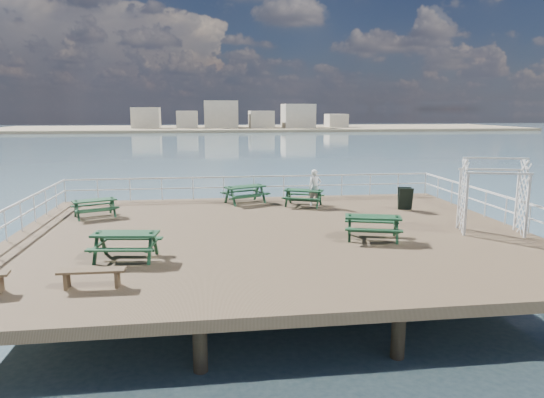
{
  "coord_description": "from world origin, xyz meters",
  "views": [
    {
      "loc": [
        -2.2,
        -16.47,
        4.29
      ],
      "look_at": [
        0.05,
        0.54,
        1.1
      ],
      "focal_mm": 32.0,
      "sensor_mm": 36.0,
      "label": 1
    }
  ],
  "objects_px": {
    "picnic_table_a": "(95,204)",
    "picnic_table_b": "(304,194)",
    "flat_bench_far": "(92,274)",
    "trellis_arbor": "(492,200)",
    "picnic_table_c": "(245,191)",
    "picnic_table_d": "(126,240)",
    "picnic_table_e": "(373,222)",
    "person": "(315,188)"
  },
  "relations": [
    {
      "from": "trellis_arbor",
      "to": "picnic_table_b",
      "type": "bearing_deg",
      "value": 151.66
    },
    {
      "from": "picnic_table_b",
      "to": "picnic_table_c",
      "type": "height_order",
      "value": "picnic_table_c"
    },
    {
      "from": "picnic_table_a",
      "to": "picnic_table_c",
      "type": "bearing_deg",
      "value": -3.48
    },
    {
      "from": "flat_bench_far",
      "to": "trellis_arbor",
      "type": "relative_size",
      "value": 0.6
    },
    {
      "from": "trellis_arbor",
      "to": "person",
      "type": "bearing_deg",
      "value": 148.65
    },
    {
      "from": "picnic_table_a",
      "to": "picnic_table_b",
      "type": "bearing_deg",
      "value": -15.25
    },
    {
      "from": "trellis_arbor",
      "to": "picnic_table_c",
      "type": "bearing_deg",
      "value": 157.57
    },
    {
      "from": "picnic_table_b",
      "to": "picnic_table_c",
      "type": "distance_m",
      "value": 2.75
    },
    {
      "from": "picnic_table_d",
      "to": "flat_bench_far",
      "type": "xyz_separation_m",
      "value": [
        -0.46,
        -2.22,
        -0.23
      ]
    },
    {
      "from": "picnic_table_b",
      "to": "trellis_arbor",
      "type": "distance_m",
      "value": 7.94
    },
    {
      "from": "picnic_table_a",
      "to": "flat_bench_far",
      "type": "xyz_separation_m",
      "value": [
        1.7,
        -8.16,
        -0.17
      ]
    },
    {
      "from": "picnic_table_b",
      "to": "picnic_table_d",
      "type": "relative_size",
      "value": 1.04
    },
    {
      "from": "picnic_table_e",
      "to": "picnic_table_a",
      "type": "bearing_deg",
      "value": 170.6
    },
    {
      "from": "picnic_table_a",
      "to": "picnic_table_e",
      "type": "bearing_deg",
      "value": -48.12
    },
    {
      "from": "picnic_table_d",
      "to": "picnic_table_b",
      "type": "bearing_deg",
      "value": 54.42
    },
    {
      "from": "picnic_table_a",
      "to": "picnic_table_e",
      "type": "xyz_separation_m",
      "value": [
        9.98,
        -4.74,
        0.05
      ]
    },
    {
      "from": "picnic_table_c",
      "to": "person",
      "type": "relative_size",
      "value": 1.41
    },
    {
      "from": "picnic_table_a",
      "to": "picnic_table_b",
      "type": "xyz_separation_m",
      "value": [
        8.79,
        1.15,
        0.01
      ]
    },
    {
      "from": "flat_bench_far",
      "to": "trellis_arbor",
      "type": "height_order",
      "value": "trellis_arbor"
    },
    {
      "from": "picnic_table_d",
      "to": "flat_bench_far",
      "type": "bearing_deg",
      "value": -94.1
    },
    {
      "from": "picnic_table_a",
      "to": "trellis_arbor",
      "type": "xyz_separation_m",
      "value": [
        14.38,
        -4.46,
        0.67
      ]
    },
    {
      "from": "person",
      "to": "picnic_table_c",
      "type": "bearing_deg",
      "value": 157.76
    },
    {
      "from": "picnic_table_c",
      "to": "picnic_table_e",
      "type": "height_order",
      "value": "picnic_table_c"
    },
    {
      "from": "picnic_table_e",
      "to": "picnic_table_c",
      "type": "bearing_deg",
      "value": 134.36
    },
    {
      "from": "picnic_table_d",
      "to": "trellis_arbor",
      "type": "relative_size",
      "value": 0.76
    },
    {
      "from": "picnic_table_c",
      "to": "picnic_table_d",
      "type": "distance_m",
      "value": 9.08
    },
    {
      "from": "picnic_table_a",
      "to": "person",
      "type": "height_order",
      "value": "person"
    },
    {
      "from": "picnic_table_c",
      "to": "trellis_arbor",
      "type": "xyz_separation_m",
      "value": [
        8.13,
        -6.63,
        0.61
      ]
    },
    {
      "from": "picnic_table_c",
      "to": "picnic_table_e",
      "type": "relative_size",
      "value": 1.06
    },
    {
      "from": "picnic_table_b",
      "to": "picnic_table_e",
      "type": "bearing_deg",
      "value": -55.32
    },
    {
      "from": "picnic_table_c",
      "to": "trellis_arbor",
      "type": "distance_m",
      "value": 10.51
    },
    {
      "from": "trellis_arbor",
      "to": "person",
      "type": "relative_size",
      "value": 1.63
    },
    {
      "from": "picnic_table_d",
      "to": "flat_bench_far",
      "type": "height_order",
      "value": "picnic_table_d"
    },
    {
      "from": "trellis_arbor",
      "to": "person",
      "type": "height_order",
      "value": "trellis_arbor"
    },
    {
      "from": "trellis_arbor",
      "to": "person",
      "type": "xyz_separation_m",
      "value": [
        -5.06,
        5.64,
        -0.37
      ]
    },
    {
      "from": "picnic_table_a",
      "to": "person",
      "type": "distance_m",
      "value": 9.4
    },
    {
      "from": "picnic_table_c",
      "to": "person",
      "type": "bearing_deg",
      "value": -41.23
    },
    {
      "from": "picnic_table_c",
      "to": "person",
      "type": "xyz_separation_m",
      "value": [
        3.07,
        -0.99,
        0.24
      ]
    },
    {
      "from": "picnic_table_d",
      "to": "trellis_arbor",
      "type": "height_order",
      "value": "trellis_arbor"
    },
    {
      "from": "picnic_table_b",
      "to": "picnic_table_a",
      "type": "bearing_deg",
      "value": -149.22
    },
    {
      "from": "picnic_table_a",
      "to": "picnic_table_e",
      "type": "distance_m",
      "value": 11.05
    },
    {
      "from": "flat_bench_far",
      "to": "person",
      "type": "bearing_deg",
      "value": 51.82
    }
  ]
}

